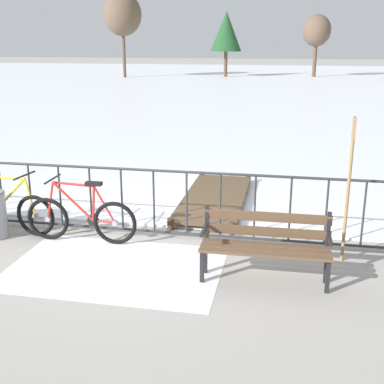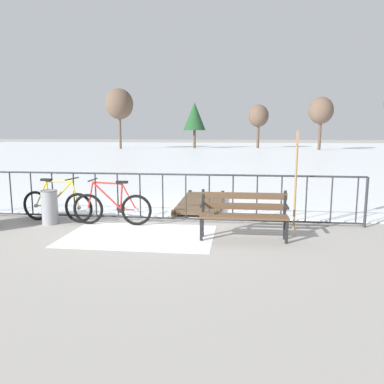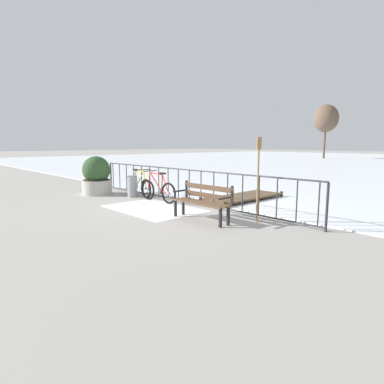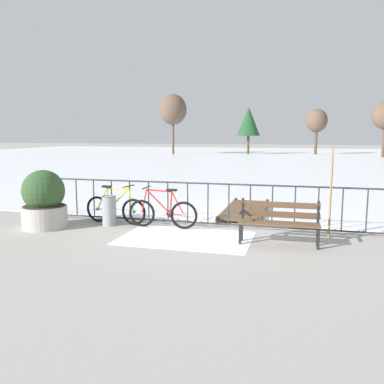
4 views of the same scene
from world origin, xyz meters
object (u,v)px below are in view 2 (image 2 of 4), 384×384
at_px(bicycle_second, 112,208).
at_px(oar_upright, 296,174).
at_px(bicycle_near_railing, 57,205).
at_px(park_bench, 244,211).
at_px(trash_bin, 50,207).

bearing_deg(bicycle_second, oar_upright, 0.76).
relative_size(bicycle_second, oar_upright, 0.86).
distance_m(bicycle_near_railing, park_bench, 4.15).
relative_size(bicycle_near_railing, park_bench, 1.06).
bearing_deg(park_bench, oar_upright, 36.42).
bearing_deg(park_bench, bicycle_second, 165.62).
bearing_deg(oar_upright, park_bench, -143.58).
xyz_separation_m(park_bench, oar_upright, (1.02, 0.75, 0.63)).
bearing_deg(trash_bin, park_bench, -8.58).
bearing_deg(bicycle_second, park_bench, -14.38).
bearing_deg(trash_bin, oar_upright, 1.51).
distance_m(bicycle_near_railing, bicycle_second, 1.32).
bearing_deg(park_bench, bicycle_near_railing, 168.16).
relative_size(park_bench, trash_bin, 2.19).
relative_size(bicycle_near_railing, bicycle_second, 1.00).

